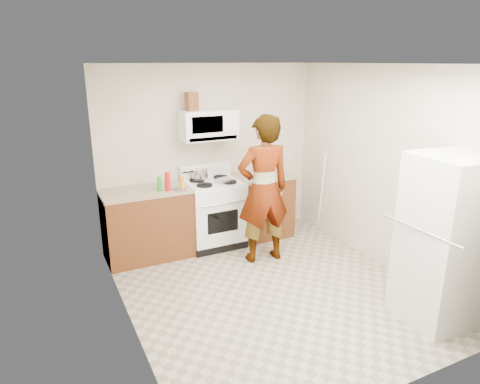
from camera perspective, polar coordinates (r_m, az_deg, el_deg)
floor at (r=5.08m, az=4.26°, el=-12.79°), size 3.60×3.60×0.00m
back_wall at (r=6.15m, az=-3.95°, el=5.06°), size 3.20×0.02×2.50m
right_wall at (r=5.55m, az=18.89°, el=2.85°), size 0.02×3.60×2.50m
cabinet_left at (r=5.80m, az=-12.21°, el=-4.32°), size 1.12×0.62×0.90m
counter_left at (r=5.65m, az=-12.50°, el=0.10°), size 1.14×0.64×0.03m
cabinet_right at (r=6.39m, az=2.88°, el=-1.91°), size 0.80×0.62×0.90m
counter_right at (r=6.25m, az=2.94°, el=2.14°), size 0.82×0.64×0.03m
gas_range at (r=6.05m, az=-3.57°, el=-2.68°), size 0.76×0.65×1.13m
microwave at (r=5.87m, az=-4.28°, el=8.94°), size 0.76×0.38×0.40m
person at (r=5.44m, az=3.14°, el=0.30°), size 0.74×0.52×1.92m
fridge at (r=4.66m, az=25.75°, el=-5.81°), size 0.76×0.76×1.70m
kettle at (r=6.45m, az=3.77°, el=3.49°), size 0.16×0.16×0.16m
jug at (r=5.76m, az=-6.47°, el=11.93°), size 0.15×0.15×0.24m
saucepan at (r=6.00m, az=-5.41°, el=2.44°), size 0.30×0.30×0.13m
tray at (r=5.88m, az=-2.06°, el=1.57°), size 0.29×0.24×0.05m
bottle_spray at (r=5.53m, az=-9.64°, el=1.38°), size 0.09×0.09×0.24m
bottle_hot_sauce at (r=5.58m, az=-7.72°, el=1.23°), size 0.06×0.06×0.17m
bottle_green_cap at (r=5.54m, az=-10.70°, el=1.06°), size 0.06×0.06×0.18m
pot_lid at (r=5.58m, az=-8.24°, el=0.39°), size 0.24×0.24×0.01m
broom at (r=6.58m, az=10.83°, el=-0.04°), size 0.14×0.26×1.23m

